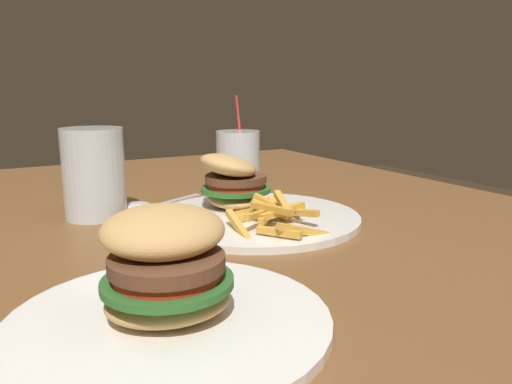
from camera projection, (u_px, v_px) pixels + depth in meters
The scene contains 6 objects.
dining_table at pixel (216, 316), 0.62m from camera, with size 1.68×1.25×0.74m.
meal_plate_near at pixel (246, 201), 0.78m from camera, with size 0.32×0.32×0.11m.
beer_glass at pixel (94, 176), 0.77m from camera, with size 0.09×0.09×0.14m.
juice_glass at pixel (238, 162), 1.00m from camera, with size 0.09×0.09×0.18m.
spoon at pixel (139, 206), 0.82m from camera, with size 0.10×0.17×0.02m.
meal_plate_far at pixel (168, 292), 0.43m from camera, with size 0.28×0.28×0.11m.
Camera 1 is at (-0.53, 0.24, 0.95)m, focal length 35.00 mm.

